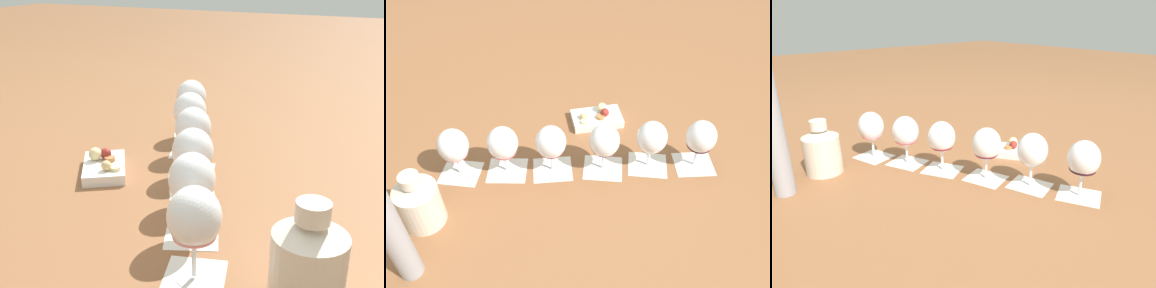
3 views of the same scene
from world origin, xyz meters
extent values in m
plane|color=brown|center=(0.00, 0.00, 0.00)|extent=(8.00, 8.00, 0.00)
cube|color=silver|center=(-0.33, -0.16, 0.00)|extent=(0.14, 0.13, 0.00)
cube|color=silver|center=(-0.20, -0.10, 0.00)|extent=(0.15, 0.14, 0.00)
cube|color=silver|center=(-0.07, -0.04, 0.00)|extent=(0.15, 0.15, 0.00)
cube|color=silver|center=(0.07, 0.03, 0.00)|extent=(0.14, 0.13, 0.00)
cube|color=silver|center=(0.20, 0.09, 0.00)|extent=(0.14, 0.13, 0.00)
cube|color=silver|center=(0.33, 0.15, 0.00)|extent=(0.15, 0.15, 0.00)
cylinder|color=white|center=(-0.33, -0.16, 0.00)|extent=(0.06, 0.06, 0.01)
cylinder|color=white|center=(-0.33, -0.16, 0.04)|extent=(0.01, 0.01, 0.07)
ellipsoid|color=white|center=(-0.33, -0.16, 0.12)|extent=(0.09, 0.09, 0.10)
ellipsoid|color=pink|center=(-0.33, -0.16, 0.09)|extent=(0.07, 0.07, 0.03)
cylinder|color=white|center=(-0.20, -0.10, 0.00)|extent=(0.06, 0.06, 0.01)
cylinder|color=white|center=(-0.20, -0.10, 0.04)|extent=(0.01, 0.01, 0.07)
ellipsoid|color=white|center=(-0.20, -0.10, 0.12)|extent=(0.09, 0.09, 0.10)
ellipsoid|color=#D15660|center=(-0.20, -0.10, 0.09)|extent=(0.07, 0.07, 0.02)
cylinder|color=white|center=(-0.07, -0.04, 0.00)|extent=(0.06, 0.06, 0.01)
cylinder|color=white|center=(-0.07, -0.04, 0.04)|extent=(0.01, 0.01, 0.07)
ellipsoid|color=white|center=(-0.07, -0.04, 0.12)|extent=(0.09, 0.09, 0.10)
ellipsoid|color=maroon|center=(-0.07, -0.04, 0.09)|extent=(0.07, 0.07, 0.03)
cylinder|color=white|center=(0.07, 0.03, 0.00)|extent=(0.06, 0.06, 0.01)
cylinder|color=white|center=(0.07, 0.03, 0.04)|extent=(0.01, 0.01, 0.07)
ellipsoid|color=white|center=(0.07, 0.03, 0.12)|extent=(0.09, 0.09, 0.10)
ellipsoid|color=maroon|center=(0.07, 0.03, 0.09)|extent=(0.07, 0.07, 0.03)
cylinder|color=white|center=(0.20, 0.09, 0.00)|extent=(0.06, 0.06, 0.01)
cylinder|color=white|center=(0.20, 0.09, 0.04)|extent=(0.01, 0.01, 0.07)
ellipsoid|color=white|center=(0.20, 0.09, 0.12)|extent=(0.09, 0.09, 0.10)
ellipsoid|color=#491120|center=(0.20, 0.09, 0.09)|extent=(0.07, 0.07, 0.04)
cylinder|color=white|center=(0.33, 0.15, 0.00)|extent=(0.06, 0.06, 0.01)
cylinder|color=white|center=(0.33, 0.15, 0.04)|extent=(0.01, 0.01, 0.07)
ellipsoid|color=white|center=(0.33, 0.15, 0.12)|extent=(0.09, 0.09, 0.10)
ellipsoid|color=#320E19|center=(0.33, 0.15, 0.09)|extent=(0.07, 0.07, 0.02)
cylinder|color=beige|center=(-0.32, -0.34, 0.06)|extent=(0.12, 0.12, 0.13)
cone|color=beige|center=(-0.32, -0.34, 0.14)|extent=(0.12, 0.12, 0.02)
cylinder|color=beige|center=(-0.32, -0.34, 0.17)|extent=(0.05, 0.05, 0.03)
cube|color=white|center=(-0.02, 0.23, 0.01)|extent=(0.20, 0.18, 0.03)
cylinder|color=#B2703D|center=(-0.01, 0.22, 0.03)|extent=(0.03, 0.03, 0.01)
sphere|color=#DBB775|center=(-0.06, 0.20, 0.04)|extent=(0.03, 0.03, 0.03)
sphere|color=beige|center=(-0.02, 0.26, 0.04)|extent=(0.03, 0.03, 0.03)
cylinder|color=beige|center=(-0.05, 0.18, 0.03)|extent=(0.03, 0.03, 0.01)
sphere|color=maroon|center=(0.00, 0.24, 0.04)|extent=(0.03, 0.03, 0.03)
camera|label=1|loc=(-0.94, -0.44, 0.50)|focal=45.00mm
camera|label=2|loc=(0.33, -0.80, 0.93)|focal=38.00mm
camera|label=3|loc=(0.77, -0.67, 0.50)|focal=32.00mm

